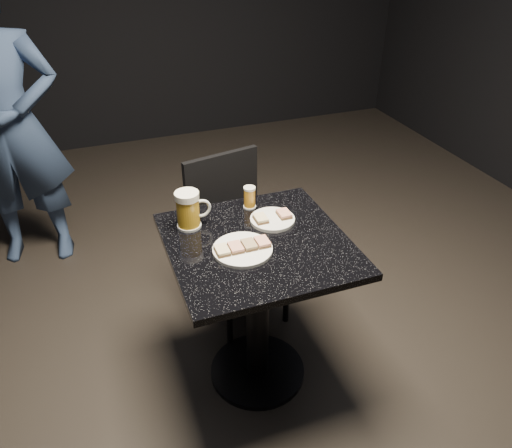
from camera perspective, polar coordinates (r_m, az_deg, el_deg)
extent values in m
plane|color=black|center=(2.47, 0.17, -16.54)|extent=(6.00, 6.00, 0.00)
cylinder|color=white|center=(1.91, -1.55, -2.94)|extent=(0.23, 0.23, 0.01)
cylinder|color=white|center=(2.09, 1.89, 0.51)|extent=(0.19, 0.19, 0.01)
imported|color=navy|center=(3.11, -26.36, 9.96)|extent=(0.67, 0.50, 1.68)
cylinder|color=black|center=(2.46, 0.17, -16.35)|extent=(0.44, 0.44, 0.03)
cylinder|color=black|center=(2.20, 0.18, -10.16)|extent=(0.10, 0.10, 0.69)
cube|color=black|center=(1.97, 0.20, -2.38)|extent=(0.70, 0.70, 0.03)
cylinder|color=silver|center=(2.07, -7.64, -0.14)|extent=(0.10, 0.10, 0.01)
cylinder|color=gold|center=(2.04, -7.77, 1.40)|extent=(0.09, 0.09, 0.12)
cylinder|color=white|center=(2.00, -7.92, 3.22)|extent=(0.10, 0.10, 0.03)
torus|color=silver|center=(2.04, -6.28, 1.79)|extent=(0.08, 0.01, 0.08)
cylinder|color=silver|center=(2.19, -0.74, 2.03)|extent=(0.06, 0.06, 0.01)
cylinder|color=orange|center=(2.16, -0.74, 3.03)|extent=(0.05, 0.05, 0.08)
cylinder|color=silver|center=(2.14, -0.75, 4.10)|extent=(0.05, 0.05, 0.01)
cube|color=black|center=(2.47, -1.72, -2.40)|extent=(0.47, 0.47, 0.04)
cylinder|color=black|center=(2.44, -3.07, -10.06)|extent=(0.03, 0.03, 0.43)
cylinder|color=black|center=(2.57, 3.53, -7.39)|extent=(0.03, 0.03, 0.43)
cylinder|color=black|center=(2.67, -6.60, -5.86)|extent=(0.03, 0.03, 0.43)
cylinder|color=black|center=(2.79, -0.40, -3.64)|extent=(0.03, 0.03, 0.43)
cube|color=black|center=(2.49, -3.93, 3.82)|extent=(0.39, 0.11, 0.40)
cube|color=#4C3521|center=(1.88, -3.88, -3.13)|extent=(0.05, 0.07, 0.01)
cube|color=beige|center=(1.87, -3.90, -2.90)|extent=(0.05, 0.07, 0.01)
cube|color=#4C3521|center=(1.89, -2.33, -2.81)|extent=(0.05, 0.07, 0.01)
cube|color=tan|center=(1.89, -2.33, -2.57)|extent=(0.05, 0.07, 0.01)
cube|color=#4C3521|center=(1.91, -0.79, -2.49)|extent=(0.05, 0.07, 0.01)
cube|color=#8C7251|center=(1.90, -0.79, -2.25)|extent=(0.05, 0.07, 0.01)
cube|color=#4C3521|center=(1.92, 0.72, -2.17)|extent=(0.05, 0.07, 0.01)
cube|color=tan|center=(1.92, 0.73, -1.93)|extent=(0.05, 0.07, 0.01)
cube|color=#4C3521|center=(2.06, 0.54, 0.53)|extent=(0.05, 0.07, 0.01)
cube|color=beige|center=(2.06, 0.55, 0.75)|extent=(0.05, 0.07, 0.01)
cube|color=#4C3521|center=(2.10, 3.23, 1.06)|extent=(0.05, 0.07, 0.01)
cube|color=tan|center=(2.09, 3.23, 1.28)|extent=(0.05, 0.07, 0.01)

